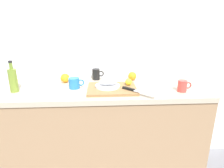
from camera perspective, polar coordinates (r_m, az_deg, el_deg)
name	(u,v)px	position (r m, az deg, el deg)	size (l,w,h in m)	color
back_wall	(86,41)	(1.90, -7.54, 12.32)	(3.20, 0.05, 2.50)	white
kitchen_counter	(88,133)	(1.85, -7.22, -14.23)	(2.00, 0.60, 0.90)	#9E7A56
cutting_board	(112,89)	(1.58, 0.00, -1.38)	(0.40, 0.31, 0.02)	olive
white_plate	(108,86)	(1.59, -1.32, -0.58)	(0.20, 0.20, 0.01)	white
fish_fillet	(108,83)	(1.58, -1.33, 0.29)	(0.15, 0.06, 0.04)	gray
chef_knife	(134,90)	(1.49, 6.59, -1.85)	(0.23, 0.22, 0.02)	silver
lemon_0	(128,82)	(1.63, 4.88, 0.63)	(0.06, 0.06, 0.06)	yellow
olive_oil_bottle	(13,80)	(1.70, -27.14, 1.15)	(0.06, 0.06, 0.25)	olive
coffee_mug_0	(183,86)	(1.63, 20.09, -0.54)	(0.11, 0.07, 0.09)	#CC3F38
coffee_mug_1	(96,74)	(1.85, -4.63, 2.89)	(0.11, 0.07, 0.10)	black
coffee_mug_2	(75,83)	(1.63, -10.99, 0.26)	(0.13, 0.09, 0.09)	#2672B2
orange_0	(132,76)	(1.84, 5.99, 2.35)	(0.08, 0.08, 0.08)	orange
orange_2	(65,78)	(1.81, -13.66, 1.72)	(0.08, 0.08, 0.08)	orange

